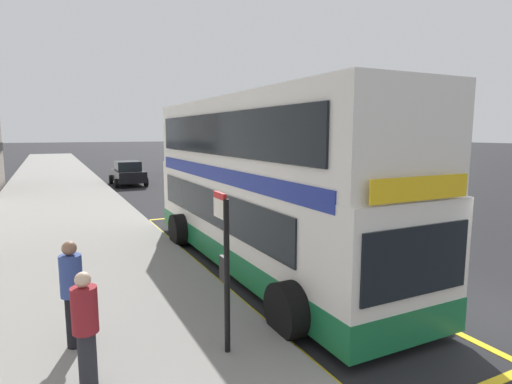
{
  "coord_description": "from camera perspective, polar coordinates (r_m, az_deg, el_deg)",
  "views": [
    {
      "loc": [
        -7.37,
        -5.0,
        3.54
      ],
      "look_at": [
        -1.57,
        6.63,
        1.68
      ],
      "focal_mm": 29.25,
      "sensor_mm": 36.0,
      "label": 1
    }
  ],
  "objects": [
    {
      "name": "pedestrian_waiting_near_sign",
      "position": [
        7.33,
        -23.87,
        -12.14
      ],
      "size": [
        0.34,
        0.34,
        1.73
      ],
      "color": "black",
      "rests_on": "pavement_near"
    },
    {
      "name": "parked_car_black_ahead",
      "position": [
        29.57,
        -17.13,
        2.46
      ],
      "size": [
        2.09,
        4.2,
        1.62
      ],
      "rotation": [
        0.0,
        0.0,
        0.01
      ],
      "color": "black",
      "rests_on": "ground"
    },
    {
      "name": "pedestrian_further_back",
      "position": [
        6.21,
        -22.28,
        -16.56
      ],
      "size": [
        0.34,
        0.34,
        1.61
      ],
      "color": "#26262D",
      "rests_on": "pavement_near"
    },
    {
      "name": "bus_stop_sign",
      "position": [
        6.49,
        -4.31,
        -8.99
      ],
      "size": [
        0.09,
        0.51,
        2.49
      ],
      "color": "black",
      "rests_on": "pavement_near"
    },
    {
      "name": "ground_plane",
      "position": [
        37.89,
        -15.16,
        2.5
      ],
      "size": [
        260.0,
        260.0,
        0.0
      ],
      "primitive_type": "plane",
      "color": "black"
    },
    {
      "name": "parked_car_teal_kerbside",
      "position": [
        37.1,
        -10.21,
        3.78
      ],
      "size": [
        2.09,
        4.2,
        1.62
      ],
      "rotation": [
        0.0,
        0.0,
        -0.0
      ],
      "color": "#196066",
      "rests_on": "ground"
    },
    {
      "name": "double_decker_bus",
      "position": [
        10.92,
        0.52,
        0.37
      ],
      "size": [
        3.19,
        10.56,
        4.4
      ],
      "color": "white",
      "rests_on": "ground"
    },
    {
      "name": "bus_bay_markings",
      "position": [
        11.77,
        -0.65,
        -9.33
      ],
      "size": [
        3.04,
        13.56,
        0.01
      ],
      "color": "gold",
      "rests_on": "ground"
    },
    {
      "name": "pavement_near",
      "position": [
        37.17,
        -25.8,
        1.97
      ],
      "size": [
        6.0,
        76.0,
        0.14
      ],
      "primitive_type": "cube",
      "color": "gray",
      "rests_on": "ground"
    }
  ]
}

